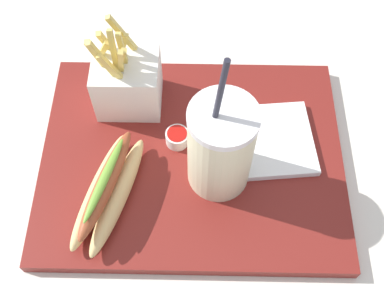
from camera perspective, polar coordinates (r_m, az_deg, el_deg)
The scene contains 7 objects.
ground_plane at distance 0.71m, azimuth -0.00°, elevation -2.44°, with size 2.40×2.40×0.02m, color silver.
food_tray at distance 0.69m, azimuth -0.00°, elevation -1.67°, with size 0.42×0.33×0.02m, color maroon.
soda_cup at distance 0.61m, azimuth 3.38°, elevation -0.40°, with size 0.08×0.08×0.24m.
fries_basket at distance 0.70m, azimuth -7.62°, elevation 7.31°, with size 0.09×0.08×0.15m.
hot_dog_1 at distance 0.64m, azimuth -9.84°, elevation -5.33°, with size 0.10×0.18×0.06m.
ketchup_cup_1 at distance 0.69m, azimuth -1.75°, elevation 0.82°, with size 0.03×0.03×0.02m.
napkin_stack at distance 0.70m, azimuth 9.71°, elevation 0.47°, with size 0.11×0.12×0.01m, color white.
Camera 1 is at (-0.01, 0.33, 0.62)m, focal length 45.46 mm.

